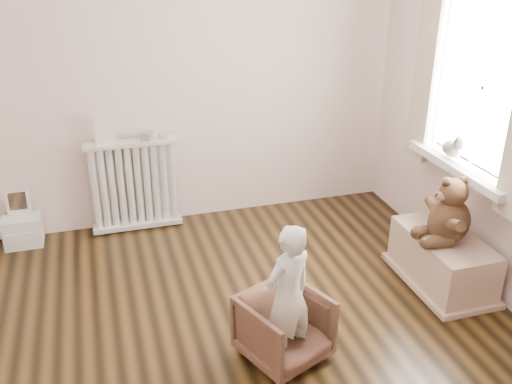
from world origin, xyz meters
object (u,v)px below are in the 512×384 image
object	(u,v)px
teddy_bear	(451,206)
toy_vanity	(20,216)
plush_cat	(453,145)
toy_bench	(442,259)
armchair	(284,328)
radiator	(135,188)
child	(288,296)

from	to	relation	value
teddy_bear	toy_vanity	bearing A→B (deg)	157.65
teddy_bear	plush_cat	world-z (taller)	plush_cat
toy_vanity	plush_cat	xyz separation A→B (m)	(3.21, -1.23, 0.72)
toy_bench	teddy_bear	world-z (taller)	teddy_bear
toy_vanity	armchair	world-z (taller)	toy_vanity
plush_cat	toy_bench	bearing A→B (deg)	-101.08
toy_vanity	plush_cat	world-z (taller)	plush_cat
armchair	toy_bench	bearing A→B (deg)	-4.84
radiator	toy_bench	distance (m)	2.61
teddy_bear	plush_cat	distance (m)	0.49
armchair	toy_bench	distance (m)	1.48
toy_bench	plush_cat	distance (m)	0.85
child	toy_vanity	bearing A→B (deg)	-73.28
toy_bench	teddy_bear	bearing A→B (deg)	-122.03
child	armchair	bearing A→B (deg)	-112.91
armchair	child	xyz separation A→B (m)	(0.00, -0.05, 0.27)
toy_vanity	plush_cat	bearing A→B (deg)	-20.93
radiator	toy_vanity	size ratio (longest dim) A/B	1.72
radiator	plush_cat	xyz separation A→B (m)	(2.25, -1.26, 0.61)
radiator	armchair	world-z (taller)	radiator
toy_vanity	child	xyz separation A→B (m)	(1.66, -2.00, 0.21)
child	teddy_bear	distance (m)	1.47
toy_vanity	teddy_bear	bearing A→B (deg)	-26.91
armchair	plush_cat	distance (m)	1.88
radiator	armchair	bearing A→B (deg)	-70.51
armchair	toy_bench	world-z (taller)	armchair
armchair	teddy_bear	world-z (taller)	teddy_bear
toy_bench	teddy_bear	distance (m)	0.47
teddy_bear	radiator	bearing A→B (deg)	147.50
radiator	teddy_bear	bearing A→B (deg)	-37.06
radiator	toy_bench	world-z (taller)	radiator
child	toy_bench	distance (m)	1.53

